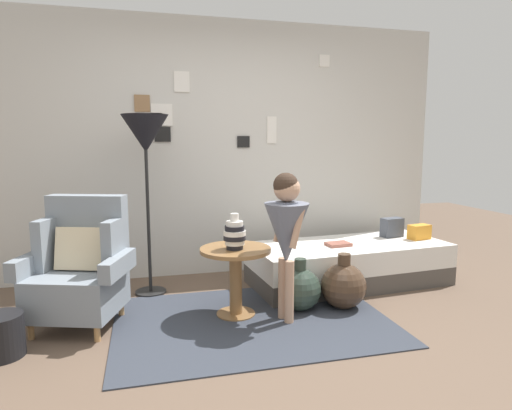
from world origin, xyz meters
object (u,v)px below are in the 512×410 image
(floor_lamp, at_px, (145,140))
(magazine_basket, at_px, (1,336))
(person_child, at_px, (286,227))
(book_on_daybed, at_px, (338,244))
(daybed, at_px, (349,263))
(side_table, at_px, (236,267))
(vase_striped, at_px, (235,234))
(armchair, at_px, (80,268))
(demijohn_far, at_px, (343,286))
(demijohn_near, at_px, (300,289))

(floor_lamp, distance_m, magazine_basket, 1.87)
(person_child, relative_size, book_on_daybed, 5.24)
(daybed, xyz_separation_m, side_table, (-1.23, -0.52, 0.19))
(vase_striped, xyz_separation_m, person_child, (0.36, -0.17, 0.07))
(book_on_daybed, bearing_deg, daybed, 23.50)
(daybed, relative_size, book_on_daybed, 8.91)
(armchair, distance_m, daybed, 2.44)
(armchair, distance_m, demijohn_far, 2.09)
(person_child, xyz_separation_m, demijohn_far, (0.55, 0.14, -0.55))
(floor_lamp, bearing_deg, side_table, -47.29)
(armchair, xyz_separation_m, daybed, (2.40, 0.38, -0.24))
(book_on_daybed, bearing_deg, side_table, -157.27)
(daybed, height_order, vase_striped, vase_striped)
(person_child, bearing_deg, demijohn_near, 45.62)
(book_on_daybed, distance_m, magazine_basket, 2.81)
(armchair, bearing_deg, demijohn_near, -5.25)
(armchair, distance_m, magazine_basket, 0.69)
(demijohn_near, bearing_deg, magazine_basket, -172.55)
(armchair, relative_size, person_child, 0.84)
(book_on_daybed, distance_m, demijohn_far, 0.60)
(person_child, bearing_deg, floor_lamp, 137.65)
(floor_lamp, xyz_separation_m, person_child, (1.00, -0.92, -0.65))
(demijohn_near, bearing_deg, vase_striped, -178.65)
(daybed, bearing_deg, demijohn_near, -142.41)
(side_table, relative_size, person_child, 0.49)
(side_table, bearing_deg, armchair, 173.33)
(armchair, height_order, vase_striped, armchair)
(vase_striped, distance_m, person_child, 0.41)
(daybed, bearing_deg, side_table, -157.18)
(vase_striped, bearing_deg, magazine_basket, -170.49)
(armchair, relative_size, magazine_basket, 3.46)
(side_table, distance_m, floor_lamp, 1.39)
(daybed, relative_size, vase_striped, 6.99)
(person_child, relative_size, demijohn_far, 2.49)
(floor_lamp, distance_m, demijohn_far, 2.11)
(book_on_daybed, height_order, demijohn_near, demijohn_near)
(armchair, distance_m, side_table, 1.17)
(demijohn_near, distance_m, demijohn_far, 0.37)
(armchair, relative_size, side_table, 1.73)
(floor_lamp, xyz_separation_m, demijohn_near, (1.19, -0.73, -1.21))
(book_on_daybed, relative_size, demijohn_far, 0.47)
(floor_lamp, relative_size, person_child, 1.40)
(armchair, distance_m, book_on_daybed, 2.28)
(daybed, height_order, floor_lamp, floor_lamp)
(demijohn_near, bearing_deg, armchair, 174.75)
(vase_striped, bearing_deg, daybed, 23.89)
(daybed, distance_m, person_child, 1.27)
(floor_lamp, bearing_deg, person_child, -42.35)
(vase_striped, relative_size, person_child, 0.24)
(side_table, distance_m, vase_striped, 0.28)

